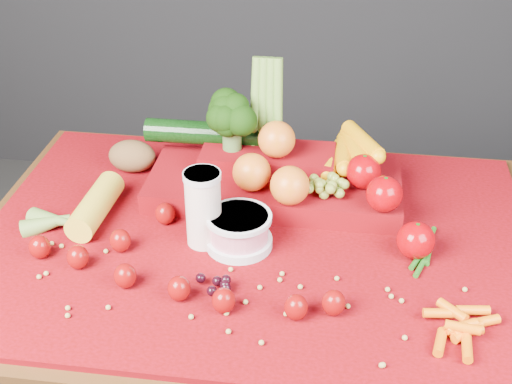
# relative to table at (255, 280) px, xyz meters

# --- Properties ---
(table) EXTENTS (1.10, 0.80, 0.75)m
(table) POSITION_rel_table_xyz_m (0.00, 0.00, 0.00)
(table) COLOR #3C240D
(table) RESTS_ON ground
(red_cloth) EXTENTS (1.05, 0.75, 0.01)m
(red_cloth) POSITION_rel_table_xyz_m (0.00, 0.00, 0.10)
(red_cloth) COLOR maroon
(red_cloth) RESTS_ON table
(milk_glass) EXTENTS (0.07, 0.07, 0.15)m
(milk_glass) POSITION_rel_table_xyz_m (-0.09, -0.03, 0.19)
(milk_glass) COLOR silver
(milk_glass) RESTS_ON red_cloth
(yogurt_bowl) EXTENTS (0.13, 0.13, 0.07)m
(yogurt_bowl) POSITION_rel_table_xyz_m (-0.02, -0.03, 0.14)
(yogurt_bowl) COLOR silver
(yogurt_bowl) RESTS_ON red_cloth
(strawberry_scatter) EXTENTS (0.58, 0.28, 0.05)m
(strawberry_scatter) POSITION_rel_table_xyz_m (-0.15, -0.14, 0.13)
(strawberry_scatter) COLOR #840009
(strawberry_scatter) RESTS_ON red_cloth
(dark_grape_cluster) EXTENTS (0.06, 0.05, 0.03)m
(dark_grape_cluster) POSITION_rel_table_xyz_m (-0.05, -0.17, 0.12)
(dark_grape_cluster) COLOR black
(dark_grape_cluster) RESTS_ON red_cloth
(soybean_scatter) EXTENTS (0.84, 0.24, 0.01)m
(soybean_scatter) POSITION_rel_table_xyz_m (0.00, -0.20, 0.11)
(soybean_scatter) COLOR tan
(soybean_scatter) RESTS_ON red_cloth
(corn_ear) EXTENTS (0.19, 0.23, 0.06)m
(corn_ear) POSITION_rel_table_xyz_m (-0.36, -0.01, 0.13)
(corn_ear) COLOR gold
(corn_ear) RESTS_ON red_cloth
(potato) EXTENTS (0.10, 0.08, 0.07)m
(potato) POSITION_rel_table_xyz_m (-0.30, 0.21, 0.14)
(potato) COLOR brown
(potato) RESTS_ON red_cloth
(baby_carrot_pile) EXTENTS (0.18, 0.17, 0.03)m
(baby_carrot_pile) POSITION_rel_table_xyz_m (0.37, -0.22, 0.12)
(baby_carrot_pile) COLOR orange
(baby_carrot_pile) RESTS_ON red_cloth
(green_bean_pile) EXTENTS (0.14, 0.12, 0.01)m
(green_bean_pile) POSITION_rel_table_xyz_m (0.33, -0.01, 0.11)
(green_bean_pile) COLOR #1B5B14
(green_bean_pile) RESTS_ON red_cloth
(produce_mound) EXTENTS (0.61, 0.35, 0.27)m
(produce_mound) POSITION_rel_table_xyz_m (0.03, 0.16, 0.17)
(produce_mound) COLOR maroon
(produce_mound) RESTS_ON red_cloth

